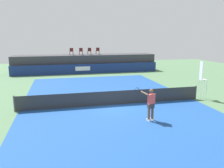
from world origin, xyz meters
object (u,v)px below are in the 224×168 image
spectator_chair_far_left (71,51)px  net_post_near (14,104)px  umpire_chair (202,77)px  net_post_far (196,92)px  spectator_chair_right (98,51)px  tennis_ball (119,102)px  spectator_chair_left (81,51)px  spectator_chair_center (89,51)px  tennis_player (151,103)px

spectator_chair_far_left → net_post_near: 15.82m
umpire_chair → net_post_far: (-0.43, -0.02, -1.09)m
spectator_chair_far_left → spectator_chair_right: (3.41, 0.34, 0.00)m
umpire_chair → tennis_ball: (-6.09, 0.44, -1.55)m
spectator_chair_far_left → umpire_chair: (8.41, -15.02, -1.11)m
spectator_chair_left → net_post_far: spectator_chair_left is taller
spectator_chair_center → tennis_player: bearing=-87.6°
spectator_chair_right → umpire_chair: bearing=-72.0°
spectator_chair_right → net_post_near: size_ratio=0.89×
net_post_near → tennis_player: bearing=-23.9°
spectator_chair_center → net_post_far: (5.70, -15.11, -2.19)m
tennis_ball → spectator_chair_center: bearing=90.2°
spectator_chair_left → net_post_near: size_ratio=0.89×
tennis_player → tennis_ball: (-0.73, 3.76, -0.92)m
tennis_ball → umpire_chair: bearing=-4.1°
umpire_chair → net_post_near: size_ratio=2.76×
spectator_chair_right → tennis_ball: bearing=-94.2°
net_post_far → tennis_ball: 5.70m
spectator_chair_left → net_post_near: 16.09m
spectator_chair_right → tennis_player: bearing=-91.1°
net_post_near → tennis_ball: bearing=3.9°
spectator_chair_left → net_post_far: 16.55m
net_post_near → net_post_far: same height
umpire_chair → tennis_player: bearing=-148.2°
spectator_chair_left → tennis_ball: 14.76m
spectator_chair_left → net_post_far: (6.81, -14.93, -2.19)m
spectator_chair_center → tennis_ball: 14.89m
spectator_chair_far_left → spectator_chair_left: same height
net_post_far → tennis_player: (-4.93, -3.30, 0.46)m
tennis_player → tennis_ball: bearing=101.0°
spectator_chair_far_left → net_post_near: spectator_chair_far_left is taller
spectator_chair_far_left → spectator_chair_right: size_ratio=1.00×
net_post_near → net_post_far: bearing=0.0°
spectator_chair_left → umpire_chair: size_ratio=0.32×
spectator_chair_left → net_post_near: bearing=-110.5°
spectator_chair_center → net_post_near: size_ratio=0.89×
tennis_ball → spectator_chair_left: bearing=94.5°
umpire_chair → tennis_player: (-5.36, -3.32, -0.63)m
spectator_chair_center → spectator_chair_right: bearing=13.0°
spectator_chair_far_left → net_post_near: size_ratio=0.89×
spectator_chair_center → net_post_near: spectator_chair_center is taller
net_post_near → tennis_player: tennis_player is taller
spectator_chair_left → net_post_far: size_ratio=0.89×
umpire_chair → tennis_player: umpire_chair is taller
spectator_chair_far_left → net_post_far: spectator_chair_far_left is taller
net_post_near → spectator_chair_center: bearing=66.1°
umpire_chair → net_post_near: umpire_chair is taller
spectator_chair_left → net_post_near: (-5.59, -14.93, -2.19)m
net_post_far → tennis_player: 5.96m
spectator_chair_far_left → spectator_chair_left: size_ratio=1.00×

